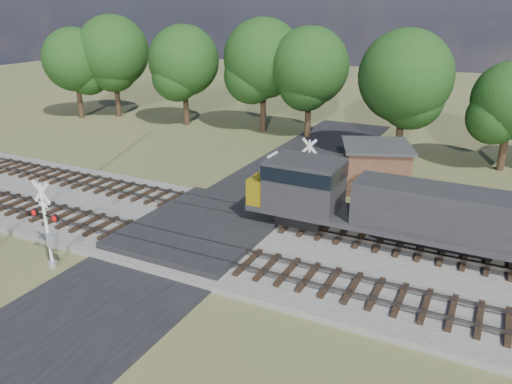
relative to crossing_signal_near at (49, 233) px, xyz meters
The scene contains 10 objects.
ground 7.56m from the crossing_signal_near, 54.17° to the left, with size 160.00×160.00×0.00m, color #48552D.
ballast_bed 15.78m from the crossing_signal_near, 24.30° to the left, with size 140.00×10.00×0.30m, color gray.
road 7.56m from the crossing_signal_near, 54.17° to the left, with size 7.00×60.00×0.08m, color black.
crossing_panel 7.90m from the crossing_signal_near, 56.33° to the left, with size 7.00×9.00×0.62m, color #262628.
track_near 8.53m from the crossing_signal_near, 28.06° to the left, with size 140.00×2.60×0.33m.
track_far 11.72m from the crossing_signal_near, 50.35° to the left, with size 140.00×2.60×0.33m.
crossing_signal_near is the anchor object (origin of this frame).
crossing_signal_far 15.71m from the crossing_signal_near, 62.13° to the left, with size 1.59×0.34×3.95m.
equipment_shed 20.79m from the crossing_signal_near, 59.00° to the left, with size 5.69×5.69×3.00m.
treeline 28.77m from the crossing_signal_near, 69.95° to the left, with size 81.26×11.27×10.99m.
Camera 1 is at (13.60, -20.26, 11.68)m, focal length 35.00 mm.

